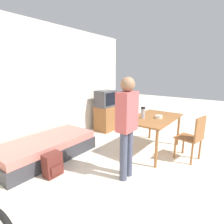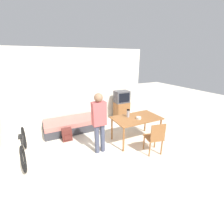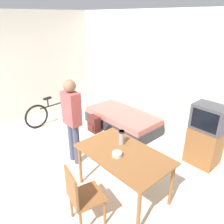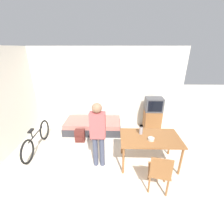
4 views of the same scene
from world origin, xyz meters
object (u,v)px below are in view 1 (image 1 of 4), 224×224
at_px(mate_bowl, 159,117).
at_px(backpack, 53,165).
at_px(dining_table, 153,121).
at_px(daybed, 47,148).
at_px(thermos_flask, 143,112).
at_px(tv, 106,111).
at_px(person_standing, 127,122).
at_px(wooden_chair, 193,136).

distance_m(mate_bowl, backpack, 2.20).
distance_m(dining_table, mate_bowl, 0.16).
xyz_separation_m(daybed, thermos_flask, (1.38, -1.38, 0.67)).
height_order(tv, person_standing, person_standing).
relative_size(person_standing, backpack, 4.11).
relative_size(dining_table, backpack, 3.53).
relative_size(person_standing, mate_bowl, 11.24).
distance_m(person_standing, thermos_flask, 1.03).
distance_m(wooden_chair, backpack, 2.57).
height_order(dining_table, mate_bowl, mate_bowl).
xyz_separation_m(dining_table, backpack, (-1.88, 0.89, -0.47)).
height_order(person_standing, thermos_flask, person_standing).
xyz_separation_m(thermos_flask, backpack, (-1.68, 0.74, -0.68)).
bearing_deg(person_standing, tv, 46.83).
xyz_separation_m(tv, thermos_flask, (-0.65, -1.51, 0.31)).
height_order(tv, mate_bowl, tv).
bearing_deg(wooden_chair, backpack, 138.52).
bearing_deg(backpack, mate_bowl, -28.37).
relative_size(dining_table, mate_bowl, 9.64).
bearing_deg(tv, thermos_flask, -113.17).
height_order(daybed, dining_table, dining_table).
xyz_separation_m(mate_bowl, backpack, (-1.87, 1.01, -0.58)).
bearing_deg(tv, daybed, -176.29).
xyz_separation_m(dining_table, person_standing, (-1.20, -0.09, 0.27)).
xyz_separation_m(person_standing, backpack, (-0.68, 0.98, -0.74)).
distance_m(tv, backpack, 2.48).
bearing_deg(dining_table, backpack, 154.62).
bearing_deg(thermos_flask, dining_table, -37.35).
bearing_deg(daybed, thermos_flask, -45.10).
bearing_deg(thermos_flask, mate_bowl, -55.02).
xyz_separation_m(wooden_chair, backpack, (-1.91, 1.69, -0.30)).
height_order(dining_table, wooden_chair, wooden_chair).
distance_m(thermos_flask, mate_bowl, 0.34).
bearing_deg(thermos_flask, tv, 66.83).
bearing_deg(mate_bowl, daybed, 133.47).
bearing_deg(backpack, wooden_chair, -41.48).
height_order(person_standing, mate_bowl, person_standing).
relative_size(daybed, backpack, 4.81).
bearing_deg(daybed, tv, 3.71).
distance_m(dining_table, backpack, 2.13).
bearing_deg(dining_table, tv, 74.91).
relative_size(daybed, mate_bowl, 13.14).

